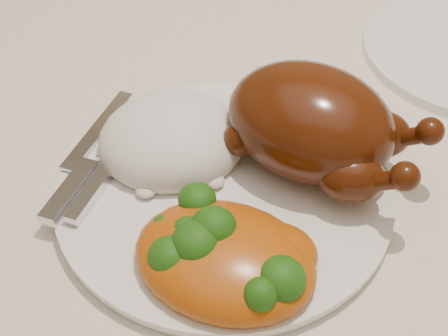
# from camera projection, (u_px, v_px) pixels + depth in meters

# --- Properties ---
(dining_table) EXTENTS (1.60, 0.90, 0.76)m
(dining_table) POSITION_uv_depth(u_px,v_px,m) (303.00, 225.00, 0.63)
(dining_table) COLOR brown
(dining_table) RESTS_ON floor
(tablecloth) EXTENTS (1.73, 1.03, 0.18)m
(tablecloth) POSITION_uv_depth(u_px,v_px,m) (310.00, 173.00, 0.57)
(tablecloth) COLOR beige
(tablecloth) RESTS_ON dining_table
(dinner_plate) EXTENTS (0.33, 0.33, 0.01)m
(dinner_plate) POSITION_uv_depth(u_px,v_px,m) (224.00, 190.00, 0.51)
(dinner_plate) COLOR white
(dinner_plate) RESTS_ON tablecloth
(roast_chicken) EXTENTS (0.19, 0.15, 0.09)m
(roast_chicken) POSITION_uv_depth(u_px,v_px,m) (315.00, 124.00, 0.50)
(roast_chicken) COLOR #4D1E08
(roast_chicken) RESTS_ON dinner_plate
(rice_mound) EXTENTS (0.15, 0.15, 0.07)m
(rice_mound) POSITION_uv_depth(u_px,v_px,m) (172.00, 140.00, 0.53)
(rice_mound) COLOR white
(rice_mound) RESTS_ON dinner_plate
(mac_and_cheese) EXTENTS (0.15, 0.13, 0.06)m
(mac_and_cheese) POSITION_uv_depth(u_px,v_px,m) (229.00, 256.00, 0.44)
(mac_and_cheese) COLOR #B3550B
(mac_and_cheese) RESTS_ON dinner_plate
(cutlery) EXTENTS (0.05, 0.17, 0.01)m
(cutlery) POSITION_uv_depth(u_px,v_px,m) (90.00, 169.00, 0.51)
(cutlery) COLOR silver
(cutlery) RESTS_ON dinner_plate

